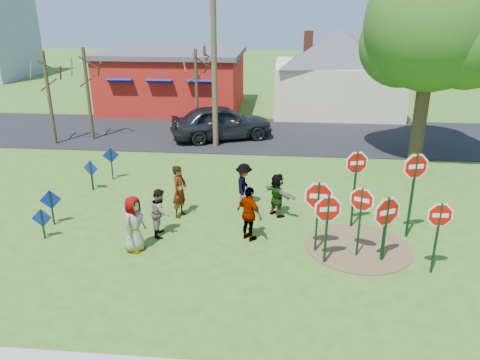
% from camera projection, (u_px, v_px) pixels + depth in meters
% --- Properties ---
extents(ground, '(120.00, 120.00, 0.00)m').
position_uv_depth(ground, '(217.00, 226.00, 15.60)').
color(ground, '#3D621C').
rests_on(ground, ground).
extents(road, '(120.00, 7.50, 0.04)m').
position_uv_depth(road, '(245.00, 134.00, 26.28)').
color(road, black).
rests_on(road, ground).
extents(dirt_patch, '(3.20, 3.20, 0.03)m').
position_uv_depth(dirt_patch, '(358.00, 247.00, 14.27)').
color(dirt_patch, brown).
rests_on(dirt_patch, ground).
extents(red_building, '(9.40, 7.69, 3.90)m').
position_uv_depth(red_building, '(174.00, 80.00, 32.10)').
color(red_building, '#A81F10').
rests_on(red_building, ground).
extents(cream_house, '(9.40, 9.40, 6.50)m').
position_uv_depth(cream_house, '(337.00, 67.00, 30.80)').
color(cream_house, beige).
rests_on(cream_house, ground).
extents(stop_sign_a, '(1.04, 0.24, 2.23)m').
position_uv_depth(stop_sign_a, '(327.00, 215.00, 12.89)').
color(stop_sign_a, black).
rests_on(stop_sign_a, ground).
extents(stop_sign_b, '(0.97, 0.29, 2.76)m').
position_uv_depth(stop_sign_b, '(356.00, 170.00, 14.85)').
color(stop_sign_b, black).
rests_on(stop_sign_b, ground).
extents(stop_sign_c, '(0.89, 0.42, 2.29)m').
position_uv_depth(stop_sign_c, '(361.00, 207.00, 13.24)').
color(stop_sign_c, black).
rests_on(stop_sign_c, ground).
extents(stop_sign_d, '(1.06, 0.30, 2.92)m').
position_uv_depth(stop_sign_d, '(415.00, 174.00, 14.19)').
color(stop_sign_d, black).
rests_on(stop_sign_d, ground).
extents(stop_sign_e, '(1.05, 0.61, 2.15)m').
position_uv_depth(stop_sign_e, '(386.00, 216.00, 13.05)').
color(stop_sign_e, black).
rests_on(stop_sign_e, ground).
extents(stop_sign_f, '(0.93, 0.06, 2.22)m').
position_uv_depth(stop_sign_f, '(439.00, 221.00, 12.40)').
color(stop_sign_f, black).
rests_on(stop_sign_f, ground).
extents(stop_sign_g, '(1.13, 0.08, 2.37)m').
position_uv_depth(stop_sign_g, '(318.00, 202.00, 13.49)').
color(stop_sign_g, black).
rests_on(stop_sign_g, ground).
extents(blue_diamond_a, '(0.61, 0.14, 1.02)m').
position_uv_depth(blue_diamond_a, '(42.00, 221.00, 14.59)').
color(blue_diamond_a, black).
rests_on(blue_diamond_a, ground).
extents(blue_diamond_b, '(0.65, 0.25, 1.24)m').
position_uv_depth(blue_diamond_b, '(51.00, 204.00, 15.47)').
color(blue_diamond_b, black).
rests_on(blue_diamond_b, ground).
extents(blue_diamond_c, '(0.64, 0.17, 1.23)m').
position_uv_depth(blue_diamond_c, '(91.00, 172.00, 18.33)').
color(blue_diamond_c, black).
rests_on(blue_diamond_c, ground).
extents(blue_diamond_d, '(0.63, 0.22, 1.40)m').
position_uv_depth(blue_diamond_d, '(111.00, 160.00, 19.39)').
color(blue_diamond_d, black).
rests_on(blue_diamond_d, ground).
extents(person_a, '(0.80, 0.98, 1.74)m').
position_uv_depth(person_a, '(134.00, 224.00, 13.81)').
color(person_a, '#424C9A').
rests_on(person_a, ground).
extents(person_b, '(0.62, 0.77, 1.85)m').
position_uv_depth(person_b, '(180.00, 191.00, 16.05)').
color(person_b, teal).
rests_on(person_b, ground).
extents(person_c, '(0.68, 0.83, 1.56)m').
position_uv_depth(person_c, '(160.00, 212.00, 14.79)').
color(person_c, brown).
rests_on(person_c, ground).
extents(person_d, '(0.65, 1.08, 1.62)m').
position_uv_depth(person_d, '(244.00, 185.00, 16.88)').
color(person_d, '#2E2D32').
rests_on(person_d, ground).
extents(person_e, '(1.06, 1.02, 1.77)m').
position_uv_depth(person_e, '(249.00, 214.00, 14.43)').
color(person_e, '#442D53').
rests_on(person_e, ground).
extents(person_f, '(1.31, 1.37, 1.55)m').
position_uv_depth(person_f, '(277.00, 195.00, 16.13)').
color(person_f, '#1C4E34').
rests_on(person_f, ground).
extents(suv, '(5.80, 3.99, 1.83)m').
position_uv_depth(suv, '(222.00, 122.00, 25.04)').
color(suv, '#2F2F34').
rests_on(suv, road).
extents(utility_pole, '(2.15, 0.70, 8.98)m').
position_uv_depth(utility_pole, '(214.00, 52.00, 22.42)').
color(utility_pole, '#4C3823').
rests_on(utility_pole, ground).
extents(leafy_tree, '(6.39, 5.83, 9.08)m').
position_uv_depth(leafy_tree, '(436.00, 31.00, 19.99)').
color(leafy_tree, '#382819').
rests_on(leafy_tree, ground).
extents(bare_tree_west, '(1.80, 1.80, 4.76)m').
position_uv_depth(bare_tree_west, '(47.00, 85.00, 23.47)').
color(bare_tree_west, '#382819').
rests_on(bare_tree_west, ground).
extents(bare_tree_east, '(1.80, 1.80, 4.55)m').
position_uv_depth(bare_tree_east, '(196.00, 78.00, 26.55)').
color(bare_tree_east, '#382819').
rests_on(bare_tree_east, ground).
extents(bare_tree_mid, '(1.80, 1.80, 4.84)m').
position_uv_depth(bare_tree_mid, '(87.00, 81.00, 24.24)').
color(bare_tree_mid, '#382819').
rests_on(bare_tree_mid, ground).
extents(bare_tree_extra, '(1.80, 1.80, 4.51)m').
position_uv_depth(bare_tree_extra, '(205.00, 73.00, 28.60)').
color(bare_tree_extra, '#382819').
rests_on(bare_tree_extra, ground).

